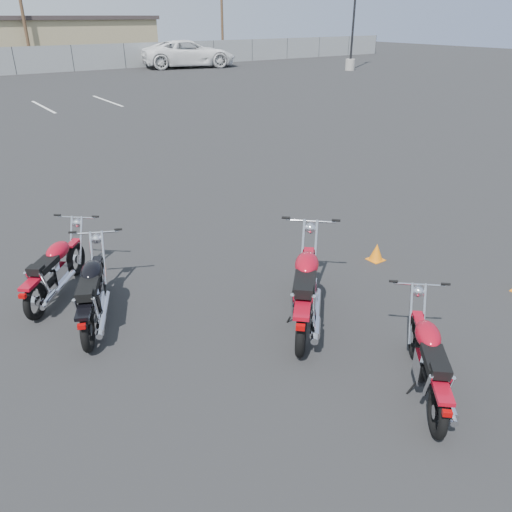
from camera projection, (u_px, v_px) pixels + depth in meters
ground at (269, 317)px, 6.95m from camera, size 120.00×120.00×0.00m
motorcycle_front_red at (56, 269)px, 7.32m from camera, size 1.52×1.67×0.93m
motorcycle_second_black at (93, 293)px, 6.68m from camera, size 1.21×1.90×0.96m
motorcycle_third_red at (306, 288)px, 6.66m from camera, size 1.84×1.91×1.09m
motorcycle_rear_red at (429, 361)px, 5.41m from camera, size 1.50×1.61×0.91m
training_cone_near at (376, 252)px, 8.49m from camera, size 0.25×0.25×0.30m
light_pole_east at (353, 33)px, 36.35m from camera, size 0.80×0.70×10.02m
tan_building_east at (62, 39)px, 43.67m from camera, size 14.40×9.40×3.70m
utility_pole_c at (20, 1)px, 36.69m from camera, size 1.80×0.24×9.00m
utility_pole_d at (222, 4)px, 46.75m from camera, size 1.80×0.24×9.00m
white_van at (188, 46)px, 38.83m from camera, size 5.33×8.95×3.18m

